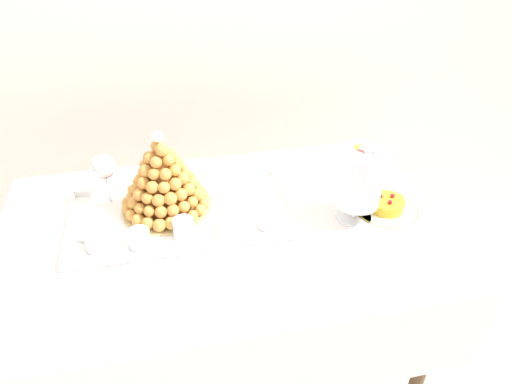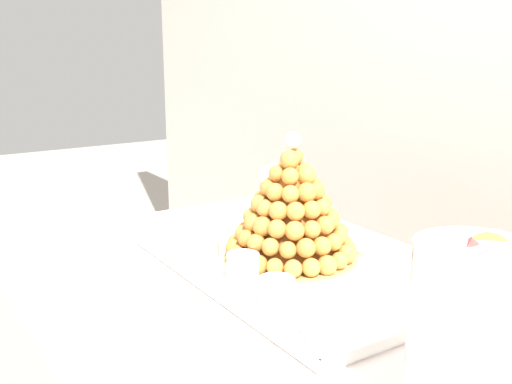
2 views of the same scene
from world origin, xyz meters
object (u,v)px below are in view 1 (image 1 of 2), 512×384
object	(u,v)px
serving_tray	(182,216)
macaron_goblet	(359,178)
dessert_cup_centre	(183,228)
fruit_tart_plate	(386,206)
dessert_cup_left	(96,242)
dessert_cup_mid_right	(226,225)
dessert_cup_mid_left	(139,238)
dessert_cup_right	(268,219)
creme_brulee_ramekin	(91,229)
croquembouche	(163,180)
wine_glass	(104,168)

from	to	relation	value
serving_tray	macaron_goblet	xyz separation A→B (m)	(0.52, -0.11, 0.14)
dessert_cup_centre	fruit_tart_plate	size ratio (longest dim) A/B	0.30
dessert_cup_left	dessert_cup_mid_right	size ratio (longest dim) A/B	0.94
serving_tray	macaron_goblet	size ratio (longest dim) A/B	2.68
dessert_cup_mid_left	dessert_cup_right	xyz separation A→B (m)	(0.37, 0.00, 0.00)
creme_brulee_ramekin	dessert_cup_left	bearing A→B (deg)	-75.27
dessert_cup_mid_right	macaron_goblet	world-z (taller)	macaron_goblet
dessert_cup_centre	creme_brulee_ramekin	xyz separation A→B (m)	(-0.26, 0.07, -0.01)
croquembouche	dessert_cup_centre	world-z (taller)	croquembouche
dessert_cup_mid_right	wine_glass	distance (m)	0.42
dessert_cup_mid_left	creme_brulee_ramekin	bearing A→B (deg)	147.76
croquembouche	creme_brulee_ramekin	world-z (taller)	croquembouche
creme_brulee_ramekin	fruit_tart_plate	xyz separation A→B (m)	(0.90, -0.07, -0.01)
dessert_cup_left	fruit_tart_plate	world-z (taller)	dessert_cup_left
croquembouche	dessert_cup_left	bearing A→B (deg)	-143.38
macaron_goblet	fruit_tart_plate	bearing A→B (deg)	8.74
macaron_goblet	wine_glass	distance (m)	0.77
dessert_cup_centre	wine_glass	size ratio (longest dim) A/B	0.36
dessert_cup_centre	wine_glass	world-z (taller)	wine_glass
dessert_cup_left	dessert_cup_right	world-z (taller)	dessert_cup_right
serving_tray	fruit_tart_plate	bearing A→B (deg)	-8.59
dessert_cup_mid_left	dessert_cup_centre	xyz separation A→B (m)	(0.13, 0.02, 0.00)
croquembouche	macaron_goblet	bearing A→B (deg)	-16.08
dessert_cup_mid_left	dessert_cup_right	bearing A→B (deg)	0.58
dessert_cup_centre	creme_brulee_ramekin	bearing A→B (deg)	164.94
dessert_cup_right	macaron_goblet	xyz separation A→B (m)	(0.27, -0.01, 0.11)
wine_glass	croquembouche	bearing A→B (deg)	-24.38
macaron_goblet	dessert_cup_left	bearing A→B (deg)	179.13
creme_brulee_ramekin	wine_glass	size ratio (longest dim) A/B	0.57
dessert_cup_mid_right	dessert_cup_mid_left	bearing A→B (deg)	-178.13
dessert_cup_left	dessert_cup_right	bearing A→B (deg)	-0.58
dessert_cup_left	dessert_cup_mid_right	world-z (taller)	dessert_cup_left
serving_tray	fruit_tart_plate	world-z (taller)	fruit_tart_plate
croquembouche	creme_brulee_ramekin	xyz separation A→B (m)	(-0.22, -0.07, -0.09)
dessert_cup_mid_left	dessert_cup_right	distance (m)	0.37
dessert_cup_left	dessert_cup_mid_right	distance (m)	0.36
serving_tray	dessert_cup_mid_right	world-z (taller)	dessert_cup_mid_right
dessert_cup_left	wine_glass	xyz separation A→B (m)	(0.03, 0.23, 0.10)
serving_tray	wine_glass	xyz separation A→B (m)	(-0.22, 0.13, 0.12)
wine_glass	dessert_cup_left	bearing A→B (deg)	-96.47
dessert_cup_left	dessert_cup_right	xyz separation A→B (m)	(0.49, -0.00, 0.00)
croquembouche	dessert_cup_left	size ratio (longest dim) A/B	4.64
croquembouche	dessert_cup_centre	xyz separation A→B (m)	(0.04, -0.14, -0.08)
dessert_cup_right	fruit_tart_plate	xyz separation A→B (m)	(0.39, 0.01, -0.02)
croquembouche	dessert_cup_left	distance (m)	0.26
dessert_cup_left	wine_glass	size ratio (longest dim) A/B	0.35
dessert_cup_centre	wine_glass	xyz separation A→B (m)	(-0.22, 0.22, 0.10)
dessert_cup_centre	dessert_cup_right	size ratio (longest dim) A/B	1.07
dessert_cup_mid_left	wine_glass	bearing A→B (deg)	110.94
dessert_cup_mid_left	dessert_cup_centre	distance (m)	0.13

